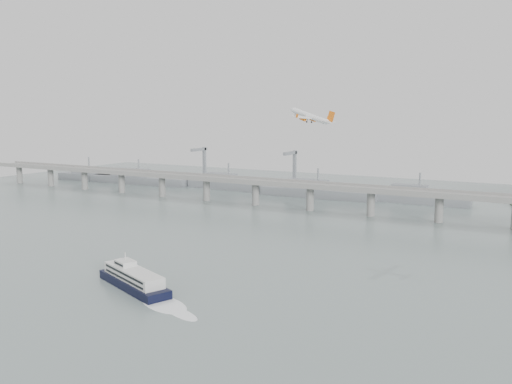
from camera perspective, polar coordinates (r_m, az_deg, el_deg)
The scene contains 5 objects.
ground at distance 253.67m, azimuth -6.08°, elevation -9.69°, with size 900.00×900.00×0.00m, color slate.
bridge at distance 425.58m, azimuth 9.30°, elevation 0.08°, with size 800.00×22.00×23.90m.
distant_fleet at distance 552.70m, azimuth -3.63°, elevation 0.90°, with size 453.00×60.90×40.00m.
ferry at distance 252.87m, azimuth -12.75°, elevation -8.95°, with size 75.81×36.76×15.03m.
airliner at distance 314.78m, azimuth 5.76°, elevation 7.91°, with size 32.53×29.94×11.52m.
Camera 1 is at (138.60, -197.30, 78.82)m, focal length 38.00 mm.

